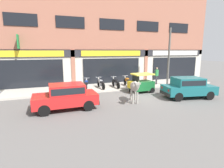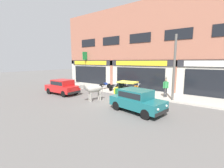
% 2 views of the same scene
% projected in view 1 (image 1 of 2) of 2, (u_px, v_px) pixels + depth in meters
% --- Properties ---
extents(ground_plane, '(90.00, 90.00, 0.00)m').
position_uv_depth(ground_plane, '(138.00, 97.00, 12.67)').
color(ground_plane, '#605E5B').
extents(sidewalk, '(19.00, 3.28, 0.14)m').
position_uv_depth(sidewalk, '(118.00, 86.00, 16.21)').
color(sidewalk, '#B7AFA3').
rests_on(sidewalk, ground).
extents(shop_building, '(23.00, 1.40, 9.59)m').
position_uv_depth(shop_building, '(111.00, 37.00, 17.11)').
color(shop_building, '#9E604C').
rests_on(shop_building, ground).
extents(cow, '(1.03, 2.07, 1.61)m').
position_uv_depth(cow, '(135.00, 87.00, 11.17)').
color(cow, '#9E998E').
rests_on(cow, ground).
extents(car_0, '(3.80, 2.22, 1.46)m').
position_uv_depth(car_0, '(188.00, 87.00, 12.26)').
color(car_0, black).
rests_on(car_0, ground).
extents(car_1, '(3.64, 1.67, 1.46)m').
position_uv_depth(car_1, '(66.00, 95.00, 9.86)').
color(car_1, black).
rests_on(car_1, ground).
extents(auto_rickshaw, '(2.02, 1.25, 1.52)m').
position_uv_depth(auto_rickshaw, '(141.00, 84.00, 13.91)').
color(auto_rickshaw, black).
rests_on(auto_rickshaw, ground).
extents(motorcycle_0, '(0.66, 1.79, 0.88)m').
position_uv_depth(motorcycle_0, '(86.00, 85.00, 14.45)').
color(motorcycle_0, black).
rests_on(motorcycle_0, sidewalk).
extents(motorcycle_1, '(0.52, 1.81, 0.88)m').
position_uv_depth(motorcycle_1, '(101.00, 84.00, 14.92)').
color(motorcycle_1, black).
rests_on(motorcycle_1, sidewalk).
extents(motorcycle_2, '(0.52, 1.81, 0.88)m').
position_uv_depth(motorcycle_2, '(116.00, 83.00, 15.24)').
color(motorcycle_2, black).
rests_on(motorcycle_2, sidewalk).
extents(motorcycle_3, '(0.52, 1.81, 0.88)m').
position_uv_depth(motorcycle_3, '(128.00, 82.00, 15.84)').
color(motorcycle_3, black).
rests_on(motorcycle_3, sidewalk).
extents(pedestrian, '(0.39, 0.36, 1.60)m').
position_uv_depth(pedestrian, '(157.00, 74.00, 16.62)').
color(pedestrian, '#2D2D33').
rests_on(pedestrian, sidewalk).
extents(utility_pole, '(0.18, 0.18, 5.17)m').
position_uv_depth(utility_pole, '(169.00, 57.00, 15.96)').
color(utility_pole, '#595651').
rests_on(utility_pole, sidewalk).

